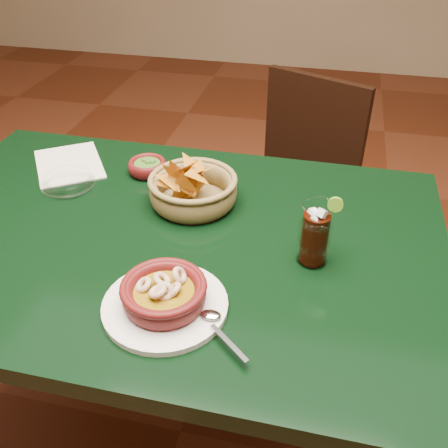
% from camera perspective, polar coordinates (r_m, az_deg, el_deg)
% --- Properties ---
extents(ground, '(7.00, 7.00, 0.00)m').
position_cam_1_polar(ground, '(1.64, -4.98, -22.51)').
color(ground, '#471C0C').
rests_on(ground, ground).
extents(dining_table, '(1.20, 0.80, 0.75)m').
position_cam_1_polar(dining_table, '(1.15, -6.63, -4.98)').
color(dining_table, black).
rests_on(dining_table, ground).
extents(dining_chair, '(0.51, 0.51, 0.85)m').
position_cam_1_polar(dining_chair, '(1.78, 7.86, 3.71)').
color(dining_chair, black).
rests_on(dining_chair, ground).
extents(shrimp_plate, '(0.28, 0.23, 0.07)m').
position_cam_1_polar(shrimp_plate, '(0.89, -6.81, -8.19)').
color(shrimp_plate, silver).
rests_on(shrimp_plate, dining_table).
extents(chip_basket, '(0.24, 0.24, 0.15)m').
position_cam_1_polar(chip_basket, '(1.16, -3.60, 3.99)').
color(chip_basket, olive).
rests_on(chip_basket, dining_table).
extents(guacamole_ramekin, '(0.12, 0.12, 0.04)m').
position_cam_1_polar(guacamole_ramekin, '(1.30, -8.73, 6.51)').
color(guacamole_ramekin, '#450C0D').
rests_on(guacamole_ramekin, dining_table).
extents(cola_drink, '(0.13, 0.13, 0.15)m').
position_cam_1_polar(cola_drink, '(0.98, 10.36, -1.14)').
color(cola_drink, white).
rests_on(cola_drink, dining_table).
extents(glass_ashtray, '(0.14, 0.14, 0.03)m').
position_cam_1_polar(glass_ashtray, '(1.29, -17.40, 4.63)').
color(glass_ashtray, white).
rests_on(glass_ashtray, dining_table).
extents(paper_menu, '(0.26, 0.27, 0.00)m').
position_cam_1_polar(paper_menu, '(1.40, -17.29, 6.57)').
color(paper_menu, beige).
rests_on(paper_menu, dining_table).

